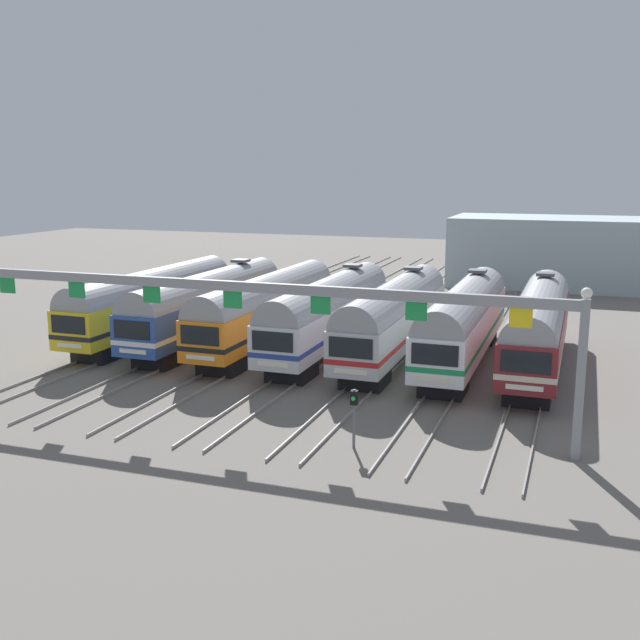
% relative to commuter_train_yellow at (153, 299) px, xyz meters
% --- Properties ---
extents(ground_plane, '(160.00, 160.00, 0.00)m').
position_rel_commuter_train_yellow_xyz_m(ground_plane, '(12.67, 0.01, -2.69)').
color(ground_plane, slate).
extents(track_bed, '(26.84, 70.00, 0.15)m').
position_rel_commuter_train_yellow_xyz_m(track_bed, '(12.67, 17.01, -2.61)').
color(track_bed, gray).
rests_on(track_bed, ground).
extents(commuter_train_yellow, '(2.88, 18.06, 4.77)m').
position_rel_commuter_train_yellow_xyz_m(commuter_train_yellow, '(0.00, 0.00, 0.00)').
color(commuter_train_yellow, gold).
rests_on(commuter_train_yellow, ground).
extents(commuter_train_blue, '(2.88, 18.06, 5.05)m').
position_rel_commuter_train_yellow_xyz_m(commuter_train_blue, '(4.22, 0.00, 0.00)').
color(commuter_train_blue, '#284C9E').
rests_on(commuter_train_blue, ground).
extents(commuter_train_orange, '(2.88, 18.06, 4.77)m').
position_rel_commuter_train_yellow_xyz_m(commuter_train_orange, '(8.44, 0.00, 0.00)').
color(commuter_train_orange, orange).
rests_on(commuter_train_orange, ground).
extents(commuter_train_silver, '(2.88, 18.06, 5.05)m').
position_rel_commuter_train_yellow_xyz_m(commuter_train_silver, '(12.67, 0.00, 0.00)').
color(commuter_train_silver, silver).
rests_on(commuter_train_silver, ground).
extents(commuter_train_stainless, '(2.88, 18.06, 5.05)m').
position_rel_commuter_train_yellow_xyz_m(commuter_train_stainless, '(16.89, 0.00, 0.00)').
color(commuter_train_stainless, '#B2B5BA').
rests_on(commuter_train_stainless, ground).
extents(commuter_train_white, '(2.88, 18.06, 5.05)m').
position_rel_commuter_train_yellow_xyz_m(commuter_train_white, '(21.11, 0.00, 0.00)').
color(commuter_train_white, white).
rests_on(commuter_train_white, ground).
extents(commuter_train_maroon, '(2.88, 18.06, 5.05)m').
position_rel_commuter_train_yellow_xyz_m(commuter_train_maroon, '(25.33, 0.00, 0.00)').
color(commuter_train_maroon, maroon).
rests_on(commuter_train_maroon, ground).
extents(catenary_gantry, '(30.57, 0.44, 6.97)m').
position_rel_commuter_train_yellow_xyz_m(catenary_gantry, '(12.67, -13.49, 2.76)').
color(catenary_gantry, gray).
rests_on(catenary_gantry, ground).
extents(yard_signal_mast, '(0.28, 0.35, 2.54)m').
position_rel_commuter_train_yellow_xyz_m(yard_signal_mast, '(19.00, -15.31, -0.90)').
color(yard_signal_mast, '#59595E').
rests_on(yard_signal_mast, ground).
extents(maintenance_building, '(22.54, 10.00, 6.77)m').
position_rel_commuter_train_yellow_xyz_m(maintenance_building, '(26.08, 33.81, 0.70)').
color(maintenance_building, '#9EB2B7').
rests_on(maintenance_building, ground).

